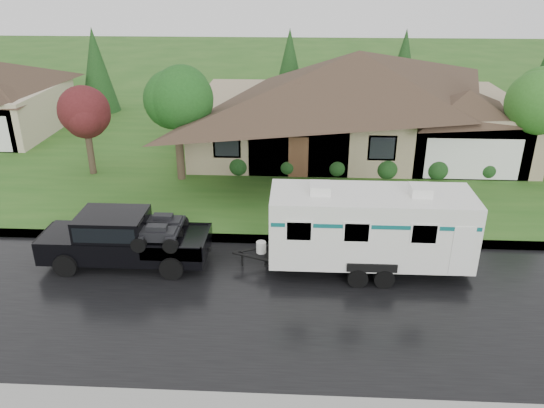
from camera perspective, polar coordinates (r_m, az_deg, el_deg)
The scene contains 11 objects.
ground at distance 19.11m, azimuth 6.32°, elevation -7.31°, with size 140.00×140.00×0.00m, color #27561B.
road at distance 17.44m, azimuth 6.65°, elevation -10.71°, with size 140.00×8.00×0.01m, color black.
curb at distance 21.03m, azimuth 6.04°, elevation -3.95°, with size 140.00×0.50×0.15m, color gray.
lawn at distance 32.83m, azimuth 5.06°, elevation 6.54°, with size 140.00×26.00×0.15m, color #27561B.
house_main at distance 31.00m, azimuth 9.69°, elevation 11.97°, with size 19.44×10.80×6.90m.
tree_left_green at distance 26.11m, azimuth -10.29°, elevation 10.88°, with size 3.46×3.46×5.73m.
tree_red at distance 28.25m, azimuth -19.45°, elevation 8.89°, with size 2.63×2.63×4.35m.
tree_right_green at distance 29.25m, azimuth 26.42°, elevation 10.00°, with size 3.38×3.38×5.59m.
shrub_row at distance 27.42m, azimuth 9.63°, elevation 3.98°, with size 13.60×1.00×1.00m.
pickup_truck at distance 19.82m, azimuth -15.84°, elevation -3.45°, with size 5.91×2.24×1.97m.
travel_trailer at distance 18.66m, azimuth 10.50°, elevation -2.34°, with size 7.29×2.56×3.27m.
Camera 1 is at (-1.23, -16.31, 9.90)m, focal length 35.00 mm.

